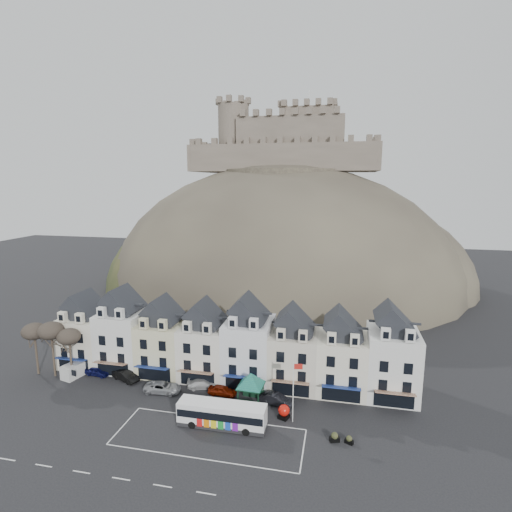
{
  "coord_description": "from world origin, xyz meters",
  "views": [
    {
      "loc": [
        16.22,
        -38.59,
        29.5
      ],
      "look_at": [
        2.71,
        24.0,
        17.42
      ],
      "focal_mm": 28.0,
      "sensor_mm": 36.0,
      "label": 1
    }
  ],
  "objects": [
    {
      "name": "planter_east",
      "position": [
        18.0,
        3.5,
        0.47
      ],
      "size": [
        1.08,
        0.83,
        0.97
      ],
      "rotation": [
        0.0,
        0.0,
        -0.42
      ],
      "color": "black",
      "rests_on": "ground"
    },
    {
      "name": "coach_bay_markings",
      "position": [
        2.0,
        1.25,
        0.0
      ],
      "size": [
        22.0,
        7.5,
        0.01
      ],
      "primitive_type": "cube",
      "color": "silver",
      "rests_on": "ground"
    },
    {
      "name": "townhouse_terrace",
      "position": [
        0.15,
        15.97,
        5.3
      ],
      "size": [
        54.4,
        9.35,
        11.8
      ],
      "color": "silver",
      "rests_on": "ground"
    },
    {
      "name": "tree_left_near",
      "position": [
        -23.0,
        10.5,
        6.55
      ],
      "size": [
        3.43,
        3.43,
        7.84
      ],
      "color": "#372E23",
      "rests_on": "ground"
    },
    {
      "name": "car_charcoal",
      "position": [
        8.6,
        9.76,
        0.74
      ],
      "size": [
        4.76,
        2.6,
        1.49
      ],
      "primitive_type": "imported",
      "rotation": [
        0.0,
        0.0,
        1.33
      ],
      "color": "black",
      "rests_on": "ground"
    },
    {
      "name": "car_navy",
      "position": [
        -19.68,
        12.0,
        0.68
      ],
      "size": [
        4.13,
        2.03,
        1.35
      ],
      "primitive_type": "imported",
      "rotation": [
        0.0,
        0.0,
        1.46
      ],
      "color": "#0D1043",
      "rests_on": "ground"
    },
    {
      "name": "bus",
      "position": [
        2.88,
        3.57,
        1.69
      ],
      "size": [
        10.84,
        2.6,
        3.05
      ],
      "rotation": [
        0.0,
        0.0,
        0.01
      ],
      "color": "#262628",
      "rests_on": "ground"
    },
    {
      "name": "flagpole",
      "position": [
        11.28,
        6.35,
        4.55
      ],
      "size": [
        1.14,
        0.27,
        7.97
      ],
      "rotation": [
        0.0,
        0.0,
        0.18
      ],
      "color": "silver",
      "rests_on": "ground"
    },
    {
      "name": "planter_west",
      "position": [
        16.37,
        3.5,
        0.55
      ],
      "size": [
        1.26,
        0.91,
        1.14
      ],
      "rotation": [
        0.0,
        0.0,
        0.33
      ],
      "color": "black",
      "rests_on": "ground"
    },
    {
      "name": "car_maroon",
      "position": [
        0.8,
        10.53,
        0.69
      ],
      "size": [
        4.15,
        1.9,
        1.38
      ],
      "primitive_type": "imported",
      "rotation": [
        0.0,
        0.0,
        1.5
      ],
      "color": "#651505",
      "rests_on": "ground"
    },
    {
      "name": "tree_left_far",
      "position": [
        -29.0,
        10.5,
        6.9
      ],
      "size": [
        3.61,
        3.61,
        8.24
      ],
      "color": "#372E23",
      "rests_on": "ground"
    },
    {
      "name": "white_van",
      "position": [
        -22.81,
        11.41,
        1.05
      ],
      "size": [
        3.01,
        4.93,
        2.1
      ],
      "rotation": [
        0.0,
        0.0,
        -0.23
      ],
      "color": "silver",
      "rests_on": "ground"
    },
    {
      "name": "tree_left_mid",
      "position": [
        -26.0,
        10.5,
        7.24
      ],
      "size": [
        3.78,
        3.78,
        8.64
      ],
      "color": "#372E23",
      "rests_on": "ground"
    },
    {
      "name": "red_buoy",
      "position": [
        10.0,
        6.86,
        0.93
      ],
      "size": [
        1.58,
        1.58,
        1.81
      ],
      "rotation": [
        0.0,
        0.0,
        -0.37
      ],
      "color": "black",
      "rests_on": "ground"
    },
    {
      "name": "car_silver",
      "position": [
        -7.72,
        9.5,
        0.73
      ],
      "size": [
        5.3,
        2.77,
        1.45
      ],
      "primitive_type": "imported",
      "rotation": [
        0.0,
        0.0,
        1.64
      ],
      "color": "#919398",
      "rests_on": "ground"
    },
    {
      "name": "bus_shelter",
      "position": [
        5.13,
        9.5,
        3.33
      ],
      "size": [
        6.76,
        6.76,
        4.29
      ],
      "rotation": [
        0.0,
        0.0,
        -0.05
      ],
      "color": "black",
      "rests_on": "ground"
    },
    {
      "name": "ground",
      "position": [
        0.0,
        0.0,
        0.0
      ],
      "size": [
        300.0,
        300.0,
        0.0
      ],
      "primitive_type": "plane",
      "color": "black",
      "rests_on": "ground"
    },
    {
      "name": "castle_hill",
      "position": [
        1.25,
        68.95,
        0.11
      ],
      "size": [
        100.0,
        76.0,
        68.0
      ],
      "color": "#3A332D",
      "rests_on": "ground"
    },
    {
      "name": "castle",
      "position": [
        0.51,
        75.93,
        40.19
      ],
      "size": [
        50.2,
        22.2,
        22.0
      ],
      "color": "#605549",
      "rests_on": "ground"
    },
    {
      "name": "car_black",
      "position": [
        -14.61,
        11.47,
        0.77
      ],
      "size": [
        4.95,
        3.31,
        1.54
      ],
      "primitive_type": "imported",
      "rotation": [
        0.0,
        0.0,
        1.18
      ],
      "color": "black",
      "rests_on": "ground"
    },
    {
      "name": "car_white",
      "position": [
        -2.45,
        11.74,
        0.65
      ],
      "size": [
        4.79,
        2.87,
        1.3
      ],
      "primitive_type": "imported",
      "rotation": [
        0.0,
        0.0,
        1.82
      ],
      "color": "silver",
      "rests_on": "ground"
    }
  ]
}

